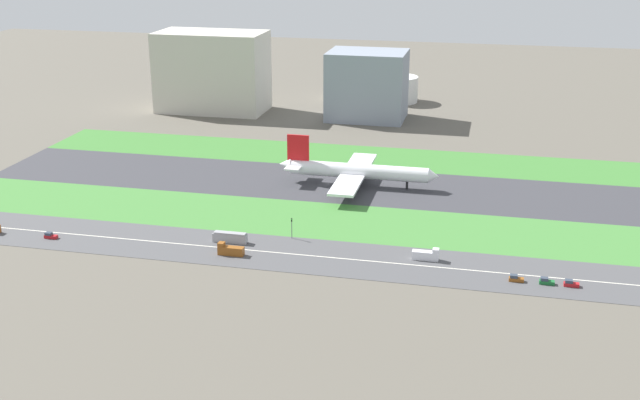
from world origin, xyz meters
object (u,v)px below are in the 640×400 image
car_3 (516,279)px  fuel_tank_west (348,88)px  airliner (355,171)px  bus_0 (230,237)px  truck_0 (426,255)px  car_0 (546,281)px  traffic_light (292,227)px  hangar_building (367,85)px  fuel_tank_centre (398,89)px  terminal_building (212,72)px  truck_2 (230,250)px  car_2 (50,236)px  car_1 (571,284)px

car_3 → fuel_tank_west: (-96.40, 237.00, 5.55)m
airliner → bus_0: bearing=-113.6°
bus_0 → truck_0: bearing=0.0°
car_0 → traffic_light: size_ratio=0.61×
airliner → hangar_building: 115.50m
car_3 → fuel_tank_west: size_ratio=0.19×
truck_0 → bus_0: truck_0 is taller
fuel_tank_west → fuel_tank_centre: bearing=0.0°
car_0 → terminal_building: size_ratio=0.07×
car_3 → traffic_light: bearing=-13.7°
airliner → hangar_building: size_ratio=1.59×
hangar_building → fuel_tank_west: bearing=112.7°
truck_0 → car_3: bearing=-19.9°
car_3 → truck_2: (-89.39, -0.00, 0.75)m
truck_0 → airliner: bearing=117.7°
airliner → traffic_light: size_ratio=9.03×
hangar_building → bus_0: bearing=-94.8°
truck_0 → car_0: (36.37, -10.00, -0.75)m
truck_2 → hangar_building: size_ratio=0.21×
terminal_building → hangar_building: size_ratio=1.45×
truck_2 → traffic_light: (15.75, 17.99, 2.62)m
car_2 → fuel_tank_centre: size_ratio=0.19×
traffic_light → car_3: bearing=-13.7°
truck_0 → car_3: 29.34m
airliner → truck_2: airliner is taller
fuel_tank_west → fuel_tank_centre: size_ratio=0.98×
truck_2 → fuel_tank_centre: fuel_tank_centre is taller
truck_2 → terminal_building: size_ratio=0.14×
truck_2 → fuel_tank_centre: 238.14m
fuel_tank_centre → truck_2: bearing=-95.4°
airliner → hangar_building: bearing=97.2°
terminal_building → hangar_building: bearing=0.0°
car_1 → traffic_light: 91.28m
traffic_light → terminal_building: (-90.68, 174.01, 17.49)m
hangar_building → fuel_tank_west: size_ratio=1.76×
fuel_tank_centre → truck_0: bearing=-80.2°
car_3 → fuel_tank_centre: size_ratio=0.19×
car_0 → airliner: bearing=-47.3°
car_1 → fuel_tank_centre: (-82.62, 237.00, 6.51)m
airliner → hangar_building: (-14.34, 114.00, 11.79)m
car_0 → fuel_tank_centre: size_ratio=0.19×
truck_0 → truck_2: same height
bus_0 → fuel_tank_west: bearing=90.9°
bus_0 → fuel_tank_centre: (26.04, 227.00, 5.61)m
car_3 → car_2: bearing=0.0°
truck_0 → car_1: (43.36, -10.00, -0.75)m
car_0 → fuel_tank_west: (-105.19, 237.00, 5.55)m
car_3 → hangar_building: (-77.55, 192.00, 17.10)m
car_0 → truck_2: bearing=0.0°
truck_2 → terminal_building: bearing=-68.7°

